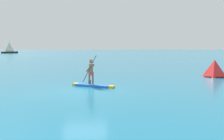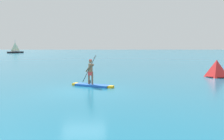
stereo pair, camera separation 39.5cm
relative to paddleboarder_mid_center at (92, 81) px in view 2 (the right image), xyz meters
The scene contains 4 objects.
ground 1.59m from the paddleboarder_mid_center, 104.35° to the right, with size 440.00×440.00×0.00m, color #196B8C.
paddleboarder_mid_center is the anchor object (origin of this frame).
race_marker_buoy 11.04m from the paddleboarder_mid_center, 24.03° to the left, with size 1.90×1.90×1.44m.
sailboat_left_horizon 91.36m from the paddleboarder_mid_center, 112.51° to the left, with size 5.42×5.62×5.32m.
Camera 2 is at (1.20, -13.97, 2.50)m, focal length 39.40 mm.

